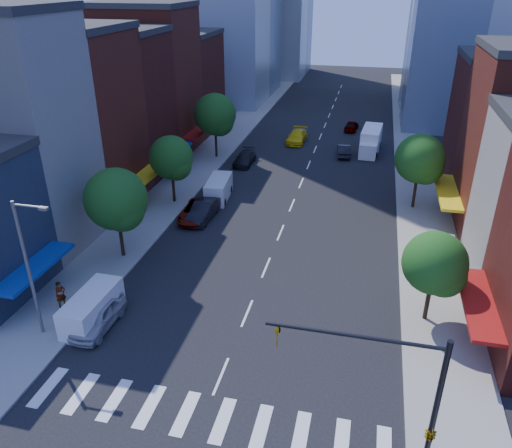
{
  "coord_description": "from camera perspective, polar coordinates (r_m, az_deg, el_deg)",
  "views": [
    {
      "loc": [
        6.82,
        -20.3,
        20.27
      ],
      "look_at": [
        -0.19,
        9.42,
        5.0
      ],
      "focal_mm": 35.0,
      "sensor_mm": 36.0,
      "label": 1
    }
  ],
  "objects": [
    {
      "name": "ground",
      "position": [
        29.48,
        -4.02,
        -16.94
      ],
      "size": [
        220.0,
        220.0,
        0.0
      ],
      "primitive_type": "plane",
      "color": "black",
      "rests_on": "ground"
    },
    {
      "name": "sidewalk_left",
      "position": [
        66.46,
        -4.32,
        8.8
      ],
      "size": [
        5.0,
        120.0,
        0.15
      ],
      "primitive_type": "cube",
      "color": "gray",
      "rests_on": "ground"
    },
    {
      "name": "sidewalk_right",
      "position": [
        63.84,
        17.8,
        6.84
      ],
      "size": [
        5.0,
        120.0,
        0.15
      ],
      "primitive_type": "cube",
      "color": "gray",
      "rests_on": "ground"
    },
    {
      "name": "crosswalk",
      "position": [
        27.5,
        -5.97,
        -21.09
      ],
      "size": [
        19.0,
        3.0,
        0.01
      ],
      "primitive_type": "cube",
      "color": "silver",
      "rests_on": "ground"
    },
    {
      "name": "bldg_left_1",
      "position": [
        44.09,
        -26.83,
        8.92
      ],
      "size": [
        12.0,
        8.0,
        18.0
      ],
      "primitive_type": "cube",
      "color": "#B4AFA6",
      "rests_on": "ground"
    },
    {
      "name": "bldg_left_2",
      "position": [
        50.88,
        -20.76,
        10.92
      ],
      "size": [
        12.0,
        9.0,
        16.0
      ],
      "primitive_type": "cube",
      "color": "maroon",
      "rests_on": "ground"
    },
    {
      "name": "bldg_left_3",
      "position": [
        58.03,
        -16.17,
        12.84
      ],
      "size": [
        12.0,
        8.0,
        15.0
      ],
      "primitive_type": "cube",
      "color": "#4A1512",
      "rests_on": "ground"
    },
    {
      "name": "bldg_left_4",
      "position": [
        65.22,
        -12.69,
        15.56
      ],
      "size": [
        12.0,
        9.0,
        17.0
      ],
      "primitive_type": "cube",
      "color": "maroon",
      "rests_on": "ground"
    },
    {
      "name": "bldg_left_5",
      "position": [
        74.11,
        -9.36,
        15.52
      ],
      "size": [
        12.0,
        10.0,
        13.0
      ],
      "primitive_type": "cube",
      "color": "#4A1512",
      "rests_on": "ground"
    },
    {
      "name": "traffic_signal",
      "position": [
        22.78,
        18.17,
        -20.17
      ],
      "size": [
        7.24,
        2.24,
        8.0
      ],
      "color": "black",
      "rests_on": "sidewalk_right"
    },
    {
      "name": "streetlight",
      "position": [
        32.02,
        -24.48,
        -3.98
      ],
      "size": [
        2.25,
        0.25,
        9.0
      ],
      "color": "slate",
      "rests_on": "sidewalk_left"
    },
    {
      "name": "tree_left_near",
      "position": [
        39.27,
        -15.54,
        2.45
      ],
      "size": [
        4.8,
        4.8,
        7.3
      ],
      "color": "black",
      "rests_on": "sidewalk_left"
    },
    {
      "name": "tree_left_mid",
      "position": [
        48.59,
        -9.54,
        7.29
      ],
      "size": [
        4.2,
        4.2,
        6.65
      ],
      "color": "black",
      "rests_on": "sidewalk_left"
    },
    {
      "name": "tree_left_far",
      "position": [
        60.98,
        -4.59,
        12.18
      ],
      "size": [
        5.0,
        5.0,
        7.75
      ],
      "color": "black",
      "rests_on": "sidewalk_left"
    },
    {
      "name": "tree_right_near",
      "position": [
        32.84,
        19.98,
        -4.53
      ],
      "size": [
        4.0,
        4.0,
        6.2
      ],
      "color": "black",
      "rests_on": "sidewalk_right"
    },
    {
      "name": "tree_right_far",
      "position": [
        48.96,
        18.37,
        6.86
      ],
      "size": [
        4.6,
        4.6,
        7.2
      ],
      "color": "black",
      "rests_on": "sidewalk_right"
    },
    {
      "name": "parked_car_front",
      "position": [
        33.81,
        -17.6,
        -10.01
      ],
      "size": [
        1.99,
        4.83,
        1.64
      ],
      "primitive_type": "imported",
      "rotation": [
        0.0,
        0.0,
        -0.01
      ],
      "color": "#A7A6AB",
      "rests_on": "ground"
    },
    {
      "name": "parked_car_second",
      "position": [
        46.24,
        -6.06,
        1.54
      ],
      "size": [
        1.94,
        5.07,
        1.65
      ],
      "primitive_type": "imported",
      "rotation": [
        0.0,
        0.0,
        -0.04
      ],
      "color": "black",
      "rests_on": "ground"
    },
    {
      "name": "parked_car_third",
      "position": [
        46.34,
        -6.89,
        1.43
      ],
      "size": [
        2.73,
        5.44,
        1.48
      ],
      "primitive_type": "imported",
      "rotation": [
        0.0,
        0.0,
        0.05
      ],
      "color": "#999999",
      "rests_on": "ground"
    },
    {
      "name": "parked_car_rear",
      "position": [
        59.94,
        -1.3,
        7.51
      ],
      "size": [
        2.03,
        4.9,
        1.42
      ],
      "primitive_type": "imported",
      "rotation": [
        0.0,
        0.0,
        -0.01
      ],
      "color": "black",
      "rests_on": "ground"
    },
    {
      "name": "cargo_van_near",
      "position": [
        34.15,
        -18.34,
        -9.27
      ],
      "size": [
        2.13,
        5.0,
        2.11
      ],
      "rotation": [
        0.0,
        0.0,
        -0.02
      ],
      "color": "white",
      "rests_on": "ground"
    },
    {
      "name": "cargo_van_far",
      "position": [
        50.24,
        -4.33,
        3.98
      ],
      "size": [
        2.42,
        5.09,
        2.1
      ],
      "rotation": [
        0.0,
        0.0,
        0.09
      ],
      "color": "silver",
      "rests_on": "ground"
    },
    {
      "name": "taxi",
      "position": [
        68.38,
        4.7,
        9.93
      ],
      "size": [
        2.41,
        5.55,
        1.59
      ],
      "primitive_type": "imported",
      "rotation": [
        0.0,
        0.0,
        -0.03
      ],
      "color": "yellow",
      "rests_on": "ground"
    },
    {
      "name": "traffic_car_oncoming",
      "position": [
        63.72,
        10.01,
        8.29
      ],
      "size": [
        1.99,
        4.5,
        1.43
      ],
      "primitive_type": "imported",
      "rotation": [
        0.0,
        0.0,
        3.25
      ],
      "color": "black",
      "rests_on": "ground"
    },
    {
      "name": "traffic_car_far",
      "position": [
        74.98,
        10.87,
        10.97
      ],
      "size": [
        2.08,
        4.28,
        1.41
      ],
      "primitive_type": "imported",
      "rotation": [
        0.0,
        0.0,
        3.04
      ],
      "color": "#999999",
      "rests_on": "ground"
    },
    {
      "name": "box_truck",
      "position": [
        65.69,
        12.96,
        9.2
      ],
      "size": [
        2.71,
        7.5,
        2.97
      ],
      "rotation": [
        0.0,
        0.0,
        -0.07
      ],
      "color": "white",
      "rests_on": "ground"
    },
    {
      "name": "pedestrian_near",
      "position": [
        36.17,
        -21.42,
        -7.52
      ],
      "size": [
        0.77,
        0.84,
        1.92
      ],
      "primitive_type": "imported",
      "rotation": [
        0.0,
        0.0,
        0.99
      ],
      "color": "#999999",
      "rests_on": "sidewalk_left"
    },
    {
      "name": "pedestrian_far",
      "position": [
        35.3,
        -18.95,
        -8.15
      ],
      "size": [
        0.92,
        1.02,
        1.72
      ],
      "primitive_type": "imported",
      "rotation": [
        0.0,
        0.0,
        -1.97
      ],
      "color": "#999999",
      "rests_on": "sidewalk_left"
    }
  ]
}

